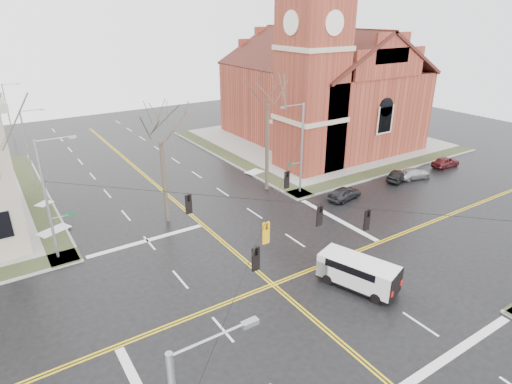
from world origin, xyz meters
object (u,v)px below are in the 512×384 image
signal_pole_nw (49,197)px  tree_ne (268,98)px  signal_pole_ne (300,146)px  parked_car_c (413,174)px  parked_car_b (399,176)px  streetlight_north_a (29,146)px  tree_nw_near (160,137)px  parked_car_a (345,193)px  streetlight_north_b (9,111)px  cargo_van (355,270)px  church (318,81)px  parked_car_d (446,162)px

signal_pole_nw → tree_ne: tree_ne is taller
signal_pole_ne → parked_car_c: (13.19, -3.67, -4.37)m
parked_car_b → streetlight_north_a: bearing=45.1°
tree_nw_near → tree_ne: tree_ne is taller
streetlight_north_a → parked_car_c: streetlight_north_a is taller
parked_car_a → tree_ne: (-5.04, 6.14, 8.78)m
parked_car_a → parked_car_c: (10.39, 0.01, -0.08)m
streetlight_north_b → cargo_van: bearing=-73.4°
tree_ne → parked_car_b: bearing=-23.3°
church → streetlight_north_b: size_ratio=3.44×
parked_car_a → tree_ne: size_ratio=0.30×
signal_pole_ne → parked_car_a: signal_pole_ne is taller
streetlight_north_a → cargo_van: 34.69m
cargo_van → parked_car_b: (18.04, 11.20, -0.59)m
streetlight_north_a → streetlight_north_b: (0.00, 20.00, 0.00)m
church → parked_car_a: bearing=-122.1°
parked_car_b → parked_car_c: 1.98m
signal_pole_ne → parked_car_a: (2.81, -3.68, -4.29)m
streetlight_north_a → parked_car_a: size_ratio=2.07×
parked_car_a → tree_ne: bearing=31.4°
streetlight_north_a → streetlight_north_b: 20.00m
parked_car_a → parked_car_d: size_ratio=1.02×
signal_pole_ne → church: bearing=44.7°
parked_car_b → parked_car_d: 8.29m
tree_ne → streetlight_north_b: bearing=120.1°
church → parked_car_d: bearing=-69.8°
tree_nw_near → streetlight_north_a: bearing=118.8°
streetlight_north_a → parked_car_b: bearing=-30.8°
parked_car_a → cargo_van: bearing=130.5°
parked_car_d → parked_car_a: bearing=93.1°
signal_pole_nw → parked_car_b: 34.32m
streetlight_north_b → tree_nw_near: 36.35m
streetlight_north_a → church: bearing=-5.2°
church → tree_nw_near: size_ratio=2.59×
streetlight_north_b → streetlight_north_a: bearing=-90.0°
church → cargo_van: size_ratio=4.89×
streetlight_north_b → parked_car_c: 53.53m
streetlight_north_a → tree_nw_near: 17.67m
church → parked_car_d: (6.09, -16.56, -7.79)m
streetlight_north_a → parked_car_a: bearing=-39.1°
signal_pole_ne → parked_car_b: bearing=-16.5°
signal_pole_ne → tree_nw_near: bearing=174.6°
streetlight_north_a → parked_car_a: (24.78, -20.18, -3.81)m
signal_pole_nw → streetlight_north_b: (0.67, 36.50, -0.48)m
cargo_van → parked_car_a: (9.61, 10.85, -0.53)m
signal_pole_ne → tree_nw_near: size_ratio=0.85×
signal_pole_nw → tree_nw_near: (9.04, 1.28, 2.74)m
parked_car_c → cargo_van: bearing=129.9°
signal_pole_ne → tree_nw_near: 13.93m
streetlight_north_a → parked_car_c: 40.73m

